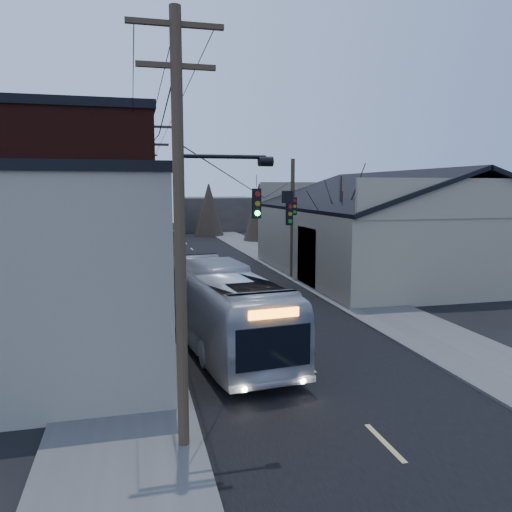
% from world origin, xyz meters
% --- Properties ---
extents(ground, '(160.00, 160.00, 0.00)m').
position_xyz_m(ground, '(0.00, 0.00, 0.00)').
color(ground, black).
rests_on(ground, ground).
extents(road_surface, '(9.00, 110.00, 0.02)m').
position_xyz_m(road_surface, '(0.00, 30.00, 0.01)').
color(road_surface, black).
rests_on(road_surface, ground).
extents(sidewalk_left, '(4.00, 110.00, 0.12)m').
position_xyz_m(sidewalk_left, '(-6.50, 30.00, 0.06)').
color(sidewalk_left, '#474744').
rests_on(sidewalk_left, ground).
extents(sidewalk_right, '(4.00, 110.00, 0.12)m').
position_xyz_m(sidewalk_right, '(6.50, 30.00, 0.06)').
color(sidewalk_right, '#474744').
rests_on(sidewalk_right, ground).
extents(building_clapboard, '(8.00, 8.00, 7.00)m').
position_xyz_m(building_clapboard, '(-9.00, 9.00, 3.50)').
color(building_clapboard, gray).
rests_on(building_clapboard, ground).
extents(building_brick, '(10.00, 12.00, 10.00)m').
position_xyz_m(building_brick, '(-10.00, 20.00, 5.00)').
color(building_brick, black).
rests_on(building_brick, ground).
extents(building_left_far, '(9.00, 14.00, 7.00)m').
position_xyz_m(building_left_far, '(-9.50, 36.00, 3.50)').
color(building_left_far, '#342D29').
rests_on(building_left_far, ground).
extents(warehouse, '(16.16, 20.60, 7.73)m').
position_xyz_m(warehouse, '(13.00, 25.00, 2.70)').
color(warehouse, gray).
rests_on(warehouse, ground).
extents(building_far_left, '(10.00, 12.00, 6.00)m').
position_xyz_m(building_far_left, '(-6.00, 65.00, 3.00)').
color(building_far_left, '#342D29').
rests_on(building_far_left, ground).
extents(building_far_right, '(12.00, 14.00, 5.00)m').
position_xyz_m(building_far_right, '(7.00, 70.00, 2.50)').
color(building_far_right, '#342D29').
rests_on(building_far_right, ground).
extents(bare_tree, '(0.40, 0.40, 7.20)m').
position_xyz_m(bare_tree, '(6.50, 20.00, 3.60)').
color(bare_tree, black).
rests_on(bare_tree, ground).
extents(utility_lines, '(11.24, 45.28, 10.50)m').
position_xyz_m(utility_lines, '(-3.11, 24.14, 4.95)').
color(utility_lines, '#382B1E').
rests_on(utility_lines, ground).
extents(bus, '(3.99, 12.12, 3.31)m').
position_xyz_m(bus, '(-2.68, 10.92, 1.66)').
color(bus, '#A4A7B0').
rests_on(bus, ground).
extents(parked_car, '(1.54, 4.22, 1.38)m').
position_xyz_m(parked_car, '(-4.30, 29.94, 0.69)').
color(parked_car, '#B6B8BE').
rests_on(parked_car, ground).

